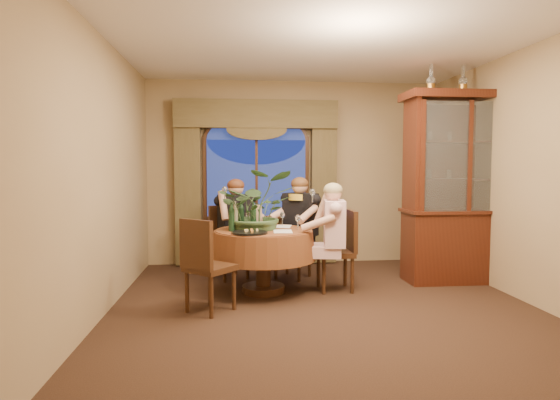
{
  "coord_description": "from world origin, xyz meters",
  "views": [
    {
      "loc": [
        -0.95,
        -4.7,
        1.48
      ],
      "look_at": [
        -0.4,
        0.78,
        1.1
      ],
      "focal_mm": 30.0,
      "sensor_mm": 36.0,
      "label": 1
    }
  ],
  "objects": [
    {
      "name": "floor",
      "position": [
        0.0,
        0.0,
        0.0
      ],
      "size": [
        5.0,
        5.0,
        0.0
      ],
      "primitive_type": "plane",
      "color": "black",
      "rests_on": "ground"
    },
    {
      "name": "wall_back",
      "position": [
        0.0,
        2.5,
        1.4
      ],
      "size": [
        4.5,
        0.0,
        4.5
      ],
      "primitive_type": "plane",
      "rotation": [
        1.57,
        0.0,
        0.0
      ],
      "color": "#907751",
      "rests_on": "ground"
    },
    {
      "name": "wall_right",
      "position": [
        2.25,
        0.0,
        1.4
      ],
      "size": [
        0.0,
        5.0,
        5.0
      ],
      "primitive_type": "plane",
      "rotation": [
        1.57,
        0.0,
        -1.57
      ],
      "color": "#907751",
      "rests_on": "ground"
    },
    {
      "name": "ceiling",
      "position": [
        0.0,
        0.0,
        2.8
      ],
      "size": [
        5.0,
        5.0,
        0.0
      ],
      "primitive_type": "plane",
      "rotation": [
        3.14,
        0.0,
        0.0
      ],
      "color": "white",
      "rests_on": "wall_back"
    },
    {
      "name": "window",
      "position": [
        -0.6,
        2.43,
        1.3
      ],
      "size": [
        1.62,
        0.1,
        1.32
      ],
      "primitive_type": null,
      "color": "navy",
      "rests_on": "wall_back"
    },
    {
      "name": "arched_transom",
      "position": [
        -0.6,
        2.43,
        2.08
      ],
      "size": [
        1.6,
        0.06,
        0.44
      ],
      "primitive_type": null,
      "color": "navy",
      "rests_on": "wall_back"
    },
    {
      "name": "drapery_left",
      "position": [
        -1.63,
        2.38,
        1.18
      ],
      "size": [
        0.38,
        0.14,
        2.32
      ],
      "primitive_type": "cube",
      "color": "#493F22",
      "rests_on": "floor"
    },
    {
      "name": "drapery_right",
      "position": [
        0.43,
        2.38,
        1.18
      ],
      "size": [
        0.38,
        0.14,
        2.32
      ],
      "primitive_type": "cube",
      "color": "#493F22",
      "rests_on": "floor"
    },
    {
      "name": "swag_valance",
      "position": [
        -0.6,
        2.35,
        2.28
      ],
      "size": [
        2.45,
        0.16,
        0.42
      ],
      "primitive_type": null,
      "color": "#493F22",
      "rests_on": "wall_back"
    },
    {
      "name": "dining_table",
      "position": [
        -0.6,
        0.78,
        0.38
      ],
      "size": [
        1.5,
        1.5,
        0.75
      ],
      "primitive_type": "cylinder",
      "rotation": [
        0.0,
        0.0,
        -0.23
      ],
      "color": "maroon",
      "rests_on": "floor"
    },
    {
      "name": "china_cabinet",
      "position": [
        1.96,
        1.06,
        1.22
      ],
      "size": [
        1.5,
        0.59,
        2.44
      ],
      "primitive_type": "cube",
      "color": "#35140C",
      "rests_on": "floor"
    },
    {
      "name": "oil_lamp_left",
      "position": [
        1.54,
        1.06,
        2.61
      ],
      "size": [
        0.11,
        0.11,
        0.34
      ],
      "primitive_type": null,
      "color": "#A5722D",
      "rests_on": "china_cabinet"
    },
    {
      "name": "oil_lamp_center",
      "position": [
        1.96,
        1.06,
        2.61
      ],
      "size": [
        0.11,
        0.11,
        0.34
      ],
      "primitive_type": null,
      "color": "#A5722D",
      "rests_on": "china_cabinet"
    },
    {
      "name": "oil_lamp_right",
      "position": [
        2.39,
        1.06,
        2.61
      ],
      "size": [
        0.11,
        0.11,
        0.34
      ],
      "primitive_type": null,
      "color": "#A5722D",
      "rests_on": "china_cabinet"
    },
    {
      "name": "chair_right",
      "position": [
        0.26,
        0.78,
        0.48
      ],
      "size": [
        0.42,
        0.42,
        0.96
      ],
      "primitive_type": "cube",
      "rotation": [
        0.0,
        0.0,
        -4.71
      ],
      "color": "black",
      "rests_on": "floor"
    },
    {
      "name": "chair_back_right",
      "position": [
        -0.16,
        1.46,
        0.48
      ],
      "size": [
        0.58,
        0.58,
        0.96
      ],
      "primitive_type": "cube",
      "rotation": [
        0.0,
        0.0,
        -3.71
      ],
      "color": "black",
      "rests_on": "floor"
    },
    {
      "name": "chair_back",
      "position": [
        -1.0,
        1.52,
        0.48
      ],
      "size": [
        0.57,
        0.57,
        0.96
      ],
      "primitive_type": "cube",
      "rotation": [
        0.0,
        0.0,
        -2.65
      ],
      "color": "black",
      "rests_on": "floor"
    },
    {
      "name": "chair_front_left",
      "position": [
        -1.19,
        0.1,
        0.48
      ],
      "size": [
        0.59,
        0.59,
        0.96
      ],
      "primitive_type": "cube",
      "rotation": [
        0.0,
        0.0,
        -0.71
      ],
      "color": "black",
      "rests_on": "floor"
    },
    {
      "name": "person_pink",
      "position": [
        0.23,
        0.65,
        0.65
      ],
      "size": [
        0.5,
        0.53,
        1.31
      ],
      "primitive_type": null,
      "rotation": [
        0.0,
        0.0,
        1.42
      ],
      "color": "beige",
      "rests_on": "floor"
    },
    {
      "name": "person_back",
      "position": [
        -0.93,
        1.51,
        0.67
      ],
      "size": [
        0.62,
        0.6,
        1.34
      ],
      "primitive_type": null,
      "rotation": [
        0.0,
        0.0,
        -2.72
      ],
      "color": "black",
      "rests_on": "floor"
    },
    {
      "name": "person_scarf",
      "position": [
        -0.07,
        1.42,
        0.68
      ],
      "size": [
        0.66,
        0.66,
        1.36
      ],
      "primitive_type": null,
      "rotation": [
        0.0,
        0.0,
        -3.84
      ],
      "color": "black",
      "rests_on": "floor"
    },
    {
      "name": "stoneware_vase",
      "position": [
        -0.68,
        0.85,
        0.89
      ],
      "size": [
        0.15,
        0.15,
        0.29
      ],
      "primitive_type": null,
      "color": "tan",
      "rests_on": "dining_table"
    },
    {
      "name": "centerpiece_plant",
      "position": [
        -0.67,
        0.86,
        1.35
      ],
      "size": [
        0.91,
        1.02,
        0.79
      ],
      "primitive_type": "imported",
      "color": "#34532E",
      "rests_on": "dining_table"
    },
    {
      "name": "olive_bowl",
      "position": [
        -0.57,
        0.75,
        0.78
      ],
      "size": [
        0.17,
        0.17,
        0.05
      ],
      "primitive_type": "imported",
      "color": "#4C582C",
      "rests_on": "dining_table"
    },
    {
      "name": "cheese_platter",
      "position": [
        -0.77,
        0.45,
        0.76
      ],
      "size": [
        0.4,
        0.4,
        0.02
      ],
      "primitive_type": "cylinder",
      "color": "black",
      "rests_on": "dining_table"
    },
    {
      "name": "wine_bottle_0",
      "position": [
        -0.97,
        0.67,
        0.92
      ],
      "size": [
        0.07,
        0.07,
        0.33
      ],
      "primitive_type": "cylinder",
      "color": "black",
      "rests_on": "dining_table"
    },
    {
      "name": "wine_bottle_1",
      "position": [
        -0.72,
        0.72,
        0.92
      ],
      "size": [
        0.07,
        0.07,
        0.33
      ],
      "primitive_type": "cylinder",
      "color": "black",
      "rests_on": "dining_table"
    },
    {
      "name": "wine_bottle_2",
      "position": [
        -0.86,
        0.95,
        0.92
      ],
      "size": [
        0.07,
        0.07,
        0.33
      ],
      "primitive_type": "cylinder",
      "color": "black",
      "rests_on": "dining_table"
    },
    {
      "name": "wine_bottle_3",
      "position": [
        -0.93,
        0.88,
        0.92
      ],
      "size": [
        0.07,
        0.07,
        0.33
      ],
      "primitive_type": "cylinder",
      "color": "tan",
      "rests_on": "dining_table"
    },
    {
      "name": "tasting_paper_0",
      "position": [
        -0.39,
        0.58,
        0.75
      ],
      "size": [
        0.23,
        0.31,
        0.0
      ],
      "primitive_type": "cube",
      "rotation": [
        0.0,
        0.0,
        -0.06
      ],
      "color": "white",
      "rests_on": "dining_table"
    },
    {
      "name": "tasting_paper_1",
      "position": [
        -0.35,
        1.02,
        0.75
      ],
      "size": [
        0.27,
        0.34,
        0.0
      ],
      "primitive_type": "cube",
      "rotation": [
        0.0,
        0.0,
        -0.22
      ],
      "color": "white",
      "rests_on": "dining_table"
    },
    {
      "name": "wine_glass_person_pink",
      "position": [
        -0.2,
        0.71,
        0.84
      ],
      "size": [
        0.07,
        0.07,
        0.18
      ],
      "primitive_type": null,
      "color": "silver",
      "rests_on": "dining_table"
    },
    {
      "name": "wine_glass_person_back",
      "position": [
        -0.77,
        1.15,
        0.84
      ],
      "size": [
        0.07,
        0.07,
        0.18
      ],
      "primitive_type": null,
      "color": "silver",
      "rests_on": "dining_table"
    },
    {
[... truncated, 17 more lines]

